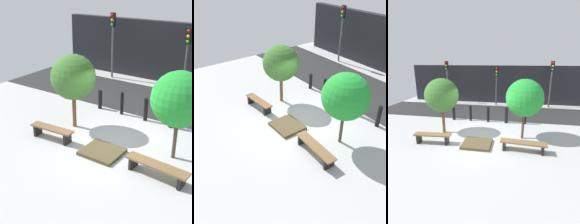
# 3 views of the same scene
# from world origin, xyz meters

# --- Properties ---
(ground_plane) EXTENTS (18.00, 18.00, 0.00)m
(ground_plane) POSITION_xyz_m (0.00, 0.00, 0.00)
(ground_plane) COLOR #B3B3B3
(road_strip) EXTENTS (18.00, 3.87, 0.01)m
(road_strip) POSITION_xyz_m (0.00, 4.58, 0.01)
(road_strip) COLOR #282828
(road_strip) RESTS_ON ground
(building_facade) EXTENTS (16.20, 0.50, 3.36)m
(building_facade) POSITION_xyz_m (0.00, 7.94, 1.68)
(building_facade) COLOR black
(building_facade) RESTS_ON ground
(bench_left) EXTENTS (1.77, 0.52, 0.48)m
(bench_left) POSITION_xyz_m (-2.10, -1.08, 0.34)
(bench_left) COLOR black
(bench_left) RESTS_ON ground
(bench_right) EXTENTS (2.02, 0.57, 0.44)m
(bench_right) POSITION_xyz_m (2.10, -1.08, 0.33)
(bench_right) COLOR black
(bench_right) RESTS_ON ground
(planter_bed) EXTENTS (1.33, 1.18, 0.12)m
(planter_bed) POSITION_xyz_m (0.00, -0.88, 0.06)
(planter_bed) COLOR brown
(planter_bed) RESTS_ON ground
(tree_behind_left_bench) EXTENTS (1.76, 1.76, 2.95)m
(tree_behind_left_bench) POSITION_xyz_m (-2.10, 0.26, 2.06)
(tree_behind_left_bench) COLOR brown
(tree_behind_left_bench) RESTS_ON ground
(tree_behind_right_bench) EXTENTS (1.80, 1.80, 2.99)m
(tree_behind_right_bench) POSITION_xyz_m (2.10, 0.26, 2.09)
(tree_behind_right_bench) COLOR #503B2F
(tree_behind_right_bench) RESTS_ON ground
(bollard_far_left) EXTENTS (0.19, 0.19, 0.87)m
(bollard_far_left) POSITION_xyz_m (-2.30, 2.40, 0.44)
(bollard_far_left) COLOR black
(bollard_far_left) RESTS_ON ground
(bollard_left) EXTENTS (0.14, 0.14, 1.00)m
(bollard_left) POSITION_xyz_m (-1.15, 2.40, 0.50)
(bollard_left) COLOR black
(bollard_left) RESTS_ON ground
(bollard_center) EXTENTS (0.17, 0.17, 0.98)m
(bollard_center) POSITION_xyz_m (0.00, 2.40, 0.49)
(bollard_center) COLOR black
(bollard_center) RESTS_ON ground
(bollard_right) EXTENTS (0.21, 0.21, 1.00)m
(bollard_right) POSITION_xyz_m (1.15, 2.40, 0.50)
(bollard_right) COLOR black
(bollard_right) RESTS_ON ground
(bollard_far_right) EXTENTS (0.19, 0.19, 1.01)m
(bollard_far_right) POSITION_xyz_m (2.30, 2.40, 0.50)
(bollard_far_right) COLOR black
(bollard_far_right) RESTS_ON ground
(traffic_light_west) EXTENTS (0.28, 0.27, 3.74)m
(traffic_light_west) POSITION_xyz_m (-4.42, 6.80, 2.58)
(traffic_light_west) COLOR #585858
(traffic_light_west) RESTS_ON ground
(traffic_light_mid_west) EXTENTS (0.28, 0.27, 3.28)m
(traffic_light_mid_west) POSITION_xyz_m (0.00, 6.80, 2.28)
(traffic_light_mid_west) COLOR #484848
(traffic_light_mid_west) RESTS_ON ground
(traffic_light_mid_east) EXTENTS (0.28, 0.27, 3.75)m
(traffic_light_mid_east) POSITION_xyz_m (4.42, 6.80, 2.58)
(traffic_light_mid_east) COLOR #484848
(traffic_light_mid_east) RESTS_ON ground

